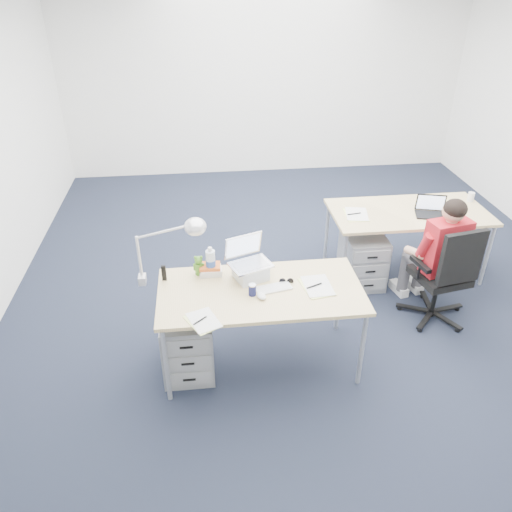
# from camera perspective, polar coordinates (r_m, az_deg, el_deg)

# --- Properties ---
(floor) EXTENTS (7.00, 7.00, 0.00)m
(floor) POSITION_cam_1_polar(r_m,az_deg,el_deg) (5.17, 6.02, -4.17)
(floor) COLOR black
(floor) RESTS_ON ground
(room) EXTENTS (6.02, 7.02, 2.80)m
(room) POSITION_cam_1_polar(r_m,az_deg,el_deg) (4.42, 7.25, 14.35)
(room) COLOR white
(room) RESTS_ON ground
(desk_near) EXTENTS (1.60, 0.80, 0.73)m
(desk_near) POSITION_cam_1_polar(r_m,az_deg,el_deg) (3.92, 0.53, -4.44)
(desk_near) COLOR tan
(desk_near) RESTS_ON ground
(desk_far) EXTENTS (1.60, 0.80, 0.73)m
(desk_far) POSITION_cam_1_polar(r_m,az_deg,el_deg) (5.38, 17.03, 4.50)
(desk_far) COLOR tan
(desk_far) RESTS_ON ground
(office_chair) EXTENTS (0.74, 0.74, 1.01)m
(office_chair) POSITION_cam_1_polar(r_m,az_deg,el_deg) (4.94, 20.12, -3.94)
(office_chair) COLOR black
(office_chair) RESTS_ON ground
(seated_person) EXTENTS (0.45, 0.70, 1.20)m
(seated_person) POSITION_cam_1_polar(r_m,az_deg,el_deg) (4.89, 19.68, 0.21)
(seated_person) COLOR red
(seated_person) RESTS_ON ground
(drawer_pedestal_near) EXTENTS (0.40, 0.50, 0.55)m
(drawer_pedestal_near) POSITION_cam_1_polar(r_m,az_deg,el_deg) (4.14, -7.78, -9.77)
(drawer_pedestal_near) COLOR gray
(drawer_pedestal_near) RESTS_ON ground
(drawer_pedestal_far) EXTENTS (0.40, 0.50, 0.55)m
(drawer_pedestal_far) POSITION_cam_1_polar(r_m,az_deg,el_deg) (5.29, 12.08, -0.33)
(drawer_pedestal_far) COLOR gray
(drawer_pedestal_far) RESTS_ON ground
(silver_laptop) EXTENTS (0.39, 0.35, 0.34)m
(silver_laptop) POSITION_cam_1_polar(r_m,az_deg,el_deg) (3.95, -0.62, -0.48)
(silver_laptop) COLOR silver
(silver_laptop) RESTS_ON desk_near
(wireless_keyboard) EXTENTS (0.30, 0.17, 0.01)m
(wireless_keyboard) POSITION_cam_1_polar(r_m,az_deg,el_deg) (3.91, 2.03, -3.67)
(wireless_keyboard) COLOR white
(wireless_keyboard) RESTS_ON desk_near
(computer_mouse) EXTENTS (0.09, 0.11, 0.03)m
(computer_mouse) POSITION_cam_1_polar(r_m,az_deg,el_deg) (3.80, 0.63, -4.60)
(computer_mouse) COLOR white
(computer_mouse) RESTS_ON desk_near
(headphones) EXTENTS (0.22, 0.18, 0.03)m
(headphones) POSITION_cam_1_polar(r_m,az_deg,el_deg) (4.12, -5.29, -1.62)
(headphones) COLOR black
(headphones) RESTS_ON desk_near
(can_koozie) EXTENTS (0.08, 0.08, 0.10)m
(can_koozie) POSITION_cam_1_polar(r_m,az_deg,el_deg) (3.81, -0.43, -3.87)
(can_koozie) COLOR #161945
(can_koozie) RESTS_ON desk_near
(water_bottle) EXTENTS (0.08, 0.08, 0.25)m
(water_bottle) POSITION_cam_1_polar(r_m,az_deg,el_deg) (4.03, -5.21, -0.58)
(water_bottle) COLOR silver
(water_bottle) RESTS_ON desk_near
(bear_figurine) EXTENTS (0.11, 0.10, 0.17)m
(bear_figurine) POSITION_cam_1_polar(r_m,az_deg,el_deg) (4.07, -6.56, -1.02)
(bear_figurine) COLOR #31761F
(bear_figurine) RESTS_ON desk_near
(book_stack) EXTENTS (0.20, 0.17, 0.08)m
(book_stack) POSITION_cam_1_polar(r_m,az_deg,el_deg) (4.09, -5.22, -1.54)
(book_stack) COLOR silver
(book_stack) RESTS_ON desk_near
(cordless_phone) EXTENTS (0.04, 0.02, 0.13)m
(cordless_phone) POSITION_cam_1_polar(r_m,az_deg,el_deg) (4.04, -10.48, -1.91)
(cordless_phone) COLOR black
(cordless_phone) RESTS_ON desk_near
(papers_left) EXTENTS (0.27, 0.31, 0.01)m
(papers_left) POSITION_cam_1_polar(r_m,az_deg,el_deg) (3.59, -6.13, -7.43)
(papers_left) COLOR #F3FF93
(papers_left) RESTS_ON desk_near
(papers_right) EXTENTS (0.24, 0.32, 0.01)m
(papers_right) POSITION_cam_1_polar(r_m,az_deg,el_deg) (3.95, 6.94, -3.50)
(papers_right) COLOR #F3FF93
(papers_right) RESTS_ON desk_near
(sunglasses) EXTENTS (0.12, 0.07, 0.03)m
(sunglasses) POSITION_cam_1_polar(r_m,az_deg,el_deg) (3.98, 3.49, -2.89)
(sunglasses) COLOR black
(sunglasses) RESTS_ON desk_near
(desk_lamp) EXTENTS (0.53, 0.28, 0.57)m
(desk_lamp) POSITION_cam_1_polar(r_m,az_deg,el_deg) (3.91, -10.79, 0.58)
(desk_lamp) COLOR silver
(desk_lamp) RESTS_ON desk_near
(dark_laptop) EXTENTS (0.35, 0.34, 0.21)m
(dark_laptop) POSITION_cam_1_polar(r_m,az_deg,el_deg) (5.28, 19.48, 5.37)
(dark_laptop) COLOR black
(dark_laptop) RESTS_ON desk_far
(far_cup) EXTENTS (0.07, 0.07, 0.10)m
(far_cup) POSITION_cam_1_polar(r_m,az_deg,el_deg) (5.80, 23.35, 6.23)
(far_cup) COLOR white
(far_cup) RESTS_ON desk_far
(far_papers) EXTENTS (0.25, 0.33, 0.01)m
(far_papers) POSITION_cam_1_polar(r_m,az_deg,el_deg) (5.14, 11.36, 4.65)
(far_papers) COLOR white
(far_papers) RESTS_ON desk_far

